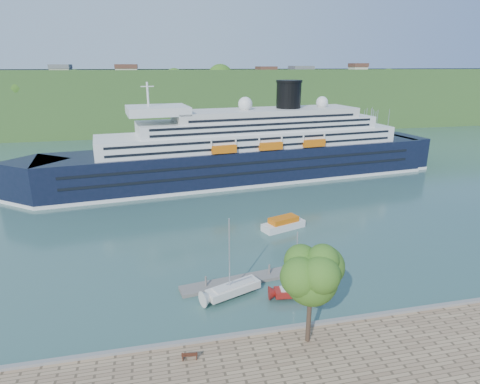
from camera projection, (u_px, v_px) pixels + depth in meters
name	position (u px, v px, depth m)	size (l,w,h in m)	color
ground	(292.00, 335.00, 39.95)	(400.00, 400.00, 0.00)	#2B4E49
far_hillside	(178.00, 99.00, 171.23)	(400.00, 50.00, 24.00)	#355823
quay_coping	(293.00, 327.00, 39.42)	(220.00, 0.50, 0.30)	slate
cruise_ship	(245.00, 132.00, 90.94)	(100.58, 14.65, 22.59)	black
park_bench	(190.00, 355.00, 35.19)	(1.45, 0.59, 0.93)	#4F2416
promenade_tree	(310.00, 291.00, 36.09)	(6.41, 6.41, 10.61)	#2F6019
floating_pontoon	(254.00, 278.00, 50.32)	(18.79, 2.30, 0.42)	slate
sailboat_white_near	(233.00, 260.00, 45.35)	(7.25, 2.01, 9.36)	silver
sailboat_red	(300.00, 267.00, 45.23)	(6.13, 1.70, 7.92)	maroon
tender_launch	(283.00, 223.00, 65.69)	(7.40, 2.53, 2.04)	#D3620C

